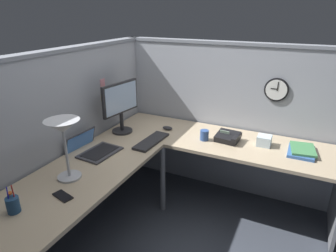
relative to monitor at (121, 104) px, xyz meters
The scene contains 18 objects.
ground_plane 1.23m from the monitor, 109.32° to the right, with size 6.80×6.80×0.00m, color #383D47.
cubicle_wall_back 0.67m from the monitor, 158.49° to the left, with size 2.57×0.12×1.58m.
cubicle_wall_right 1.13m from the monitor, 54.41° to the right, with size 0.12×2.37×1.58m.
desk 0.87m from the monitor, 118.32° to the right, with size 2.35×2.15×0.73m.
monitor is the anchor object (origin of this frame).
laptop 0.54m from the monitor, behind, with size 0.37×0.40×0.22m.
keyboard 0.48m from the monitor, 103.69° to the right, with size 0.43×0.14×0.02m, color #232326.
computer_mouse 0.53m from the monitor, 56.90° to the right, with size 0.06×0.10×0.03m, color #232326.
desk_lamp_dome 0.90m from the monitor, behind, with size 0.24×0.24×0.44m.
pen_cup 1.35m from the monitor, behind, with size 0.08×0.08×0.18m.
cell_phone 1.15m from the monitor, 166.40° to the right, with size 0.07×0.14×0.01m, color black.
office_phone 1.07m from the monitor, 76.83° to the right, with size 0.21×0.22×0.11m.
book_stack 1.68m from the monitor, 80.64° to the right, with size 0.30×0.23×0.04m.
coffee_mug 0.85m from the monitor, 78.15° to the right, with size 0.08×0.08×0.10m, color #2D4C8C.
tissue_box 1.37m from the monitor, 77.66° to the right, with size 0.12×0.12×0.09m, color silver.
wall_clock 1.47m from the monitor, 66.05° to the right, with size 0.04×0.22×0.22m.
pinned_note_leftmost 0.26m from the monitor, 96.92° to the left, with size 0.07×0.00×0.07m, color pink.
pinned_note_middle 0.19m from the monitor, 93.45° to the left, with size 0.10×0.00×0.07m, color #EAD84C.
Camera 1 is at (-2.02, -0.94, 1.87)m, focal length 31.51 mm.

